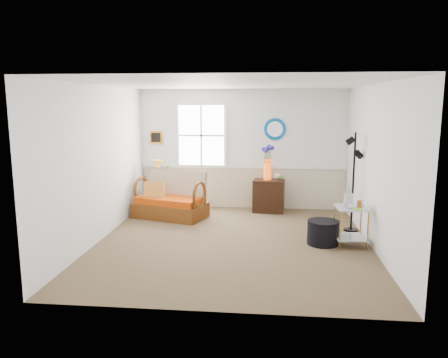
# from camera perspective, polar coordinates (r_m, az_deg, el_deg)

# --- Properties ---
(floor) EXTENTS (4.50, 5.00, 0.01)m
(floor) POSITION_cam_1_polar(r_m,az_deg,el_deg) (7.40, 1.16, -8.22)
(floor) COLOR brown
(floor) RESTS_ON ground
(ceiling) EXTENTS (4.50, 5.00, 0.01)m
(ceiling) POSITION_cam_1_polar(r_m,az_deg,el_deg) (7.04, 1.24, 12.34)
(ceiling) COLOR white
(ceiling) RESTS_ON walls
(walls) EXTENTS (4.51, 5.01, 2.60)m
(walls) POSITION_cam_1_polar(r_m,az_deg,el_deg) (7.10, 1.20, 1.80)
(walls) COLOR white
(walls) RESTS_ON floor
(wainscot) EXTENTS (4.46, 0.02, 0.90)m
(wainscot) POSITION_cam_1_polar(r_m,az_deg,el_deg) (9.68, 2.37, -1.13)
(wainscot) COLOR beige
(wainscot) RESTS_ON walls
(chair_rail) EXTENTS (4.46, 0.04, 0.06)m
(chair_rail) POSITION_cam_1_polar(r_m,az_deg,el_deg) (9.59, 2.38, 1.61)
(chair_rail) COLOR white
(chair_rail) RESTS_ON walls
(window) EXTENTS (1.14, 0.06, 1.44)m
(window) POSITION_cam_1_polar(r_m,az_deg,el_deg) (9.62, -2.98, 5.70)
(window) COLOR white
(window) RESTS_ON walls
(picture) EXTENTS (0.28, 0.03, 0.28)m
(picture) POSITION_cam_1_polar(r_m,az_deg,el_deg) (9.84, -8.87, 5.40)
(picture) COLOR #B8761E
(picture) RESTS_ON walls
(mirror) EXTENTS (0.47, 0.07, 0.47)m
(mirror) POSITION_cam_1_polar(r_m,az_deg,el_deg) (9.50, 6.66, 6.51)
(mirror) COLOR #017FCB
(mirror) RESTS_ON walls
(loveseat) EXTENTS (1.57, 1.17, 0.92)m
(loveseat) POSITION_cam_1_polar(r_m,az_deg,el_deg) (8.91, -7.06, -2.12)
(loveseat) COLOR brown
(loveseat) RESTS_ON floor
(throw_pillow) EXTENTS (0.44, 0.16, 0.43)m
(throw_pillow) POSITION_cam_1_polar(r_m,az_deg,el_deg) (8.96, -9.10, -1.73)
(throw_pillow) COLOR #C75E25
(throw_pillow) RESTS_ON loveseat
(lamp_stand) EXTENTS (0.40, 0.40, 0.64)m
(lamp_stand) POSITION_cam_1_polar(r_m,az_deg,el_deg) (9.57, -8.65, -2.17)
(lamp_stand) COLOR #361B0E
(lamp_stand) RESTS_ON floor
(table_lamp) EXTENTS (0.34, 0.34, 0.46)m
(table_lamp) POSITION_cam_1_polar(r_m,az_deg,el_deg) (9.48, -8.63, 1.10)
(table_lamp) COLOR #B98128
(table_lamp) RESTS_ON lamp_stand
(potted_plant) EXTENTS (0.34, 0.37, 0.27)m
(potted_plant) POSITION_cam_1_polar(r_m,az_deg,el_deg) (9.47, -7.83, 0.52)
(potted_plant) COLOR #4C7C2F
(potted_plant) RESTS_ON lamp_stand
(cabinet) EXTENTS (0.68, 0.48, 0.69)m
(cabinet) POSITION_cam_1_polar(r_m,az_deg,el_deg) (9.36, 5.85, -2.21)
(cabinet) COLOR #361B0E
(cabinet) RESTS_ON floor
(flower_vase) EXTENTS (0.23, 0.23, 0.72)m
(flower_vase) POSITION_cam_1_polar(r_m,az_deg,el_deg) (9.29, 5.72, 2.13)
(flower_vase) COLOR #EC5310
(flower_vase) RESTS_ON cabinet
(side_table) EXTENTS (0.53, 0.53, 0.65)m
(side_table) POSITION_cam_1_polar(r_m,az_deg,el_deg) (7.41, 16.24, -5.98)
(side_table) COLOR #C4853F
(side_table) RESTS_ON floor
(tabletop_items) EXTENTS (0.39, 0.39, 0.21)m
(tabletop_items) POSITION_cam_1_polar(r_m,az_deg,el_deg) (7.32, 16.53, -2.72)
(tabletop_items) COLOR silver
(tabletop_items) RESTS_ON side_table
(floor_lamp) EXTENTS (0.27, 0.27, 1.80)m
(floor_lamp) POSITION_cam_1_polar(r_m,az_deg,el_deg) (8.15, 16.52, -0.43)
(floor_lamp) COLOR black
(floor_lamp) RESTS_ON floor
(ottoman) EXTENTS (0.56, 0.56, 0.40)m
(ottoman) POSITION_cam_1_polar(r_m,az_deg,el_deg) (7.41, 12.80, -6.83)
(ottoman) COLOR black
(ottoman) RESTS_ON floor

